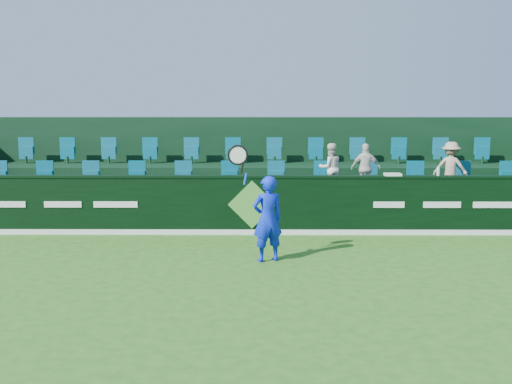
{
  "coord_description": "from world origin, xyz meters",
  "views": [
    {
      "loc": [
        0.17,
        -8.83,
        2.87
      ],
      "look_at": [
        0.1,
        2.8,
        1.15
      ],
      "focal_mm": 40.0,
      "sensor_mm": 36.0,
      "label": 1
    }
  ],
  "objects_px": {
    "spectator_middle": "(366,168)",
    "spectator_right": "(451,167)",
    "tennis_player": "(267,218)",
    "towel": "(393,174)",
    "drinks_bottle": "(438,171)",
    "spectator_left": "(330,168)"
  },
  "relations": [
    {
      "from": "spectator_left",
      "to": "tennis_player",
      "type": "bearing_deg",
      "value": 51.92
    },
    {
      "from": "spectator_left",
      "to": "spectator_middle",
      "type": "relative_size",
      "value": 1.0
    },
    {
      "from": "spectator_left",
      "to": "drinks_bottle",
      "type": "relative_size",
      "value": 5.74
    },
    {
      "from": "spectator_right",
      "to": "drinks_bottle",
      "type": "height_order",
      "value": "spectator_right"
    },
    {
      "from": "tennis_player",
      "to": "spectator_right",
      "type": "bearing_deg",
      "value": 37.27
    },
    {
      "from": "tennis_player",
      "to": "towel",
      "type": "distance_m",
      "value": 3.75
    },
    {
      "from": "tennis_player",
      "to": "spectator_middle",
      "type": "distance_m",
      "value": 4.29
    },
    {
      "from": "spectator_middle",
      "to": "towel",
      "type": "relative_size",
      "value": 3.27
    },
    {
      "from": "spectator_middle",
      "to": "drinks_bottle",
      "type": "xyz_separation_m",
      "value": [
        1.43,
        -1.12,
        0.05
      ]
    },
    {
      "from": "spectator_middle",
      "to": "spectator_right",
      "type": "distance_m",
      "value": 2.08
    },
    {
      "from": "spectator_right",
      "to": "drinks_bottle",
      "type": "relative_size",
      "value": 5.92
    },
    {
      "from": "spectator_right",
      "to": "towel",
      "type": "relative_size",
      "value": 3.38
    },
    {
      "from": "spectator_right",
      "to": "drinks_bottle",
      "type": "bearing_deg",
      "value": 82.39
    },
    {
      "from": "spectator_left",
      "to": "towel",
      "type": "xyz_separation_m",
      "value": [
        1.28,
        -1.12,
        -0.03
      ]
    },
    {
      "from": "spectator_middle",
      "to": "spectator_right",
      "type": "bearing_deg",
      "value": -170.8
    },
    {
      "from": "spectator_middle",
      "to": "spectator_right",
      "type": "relative_size",
      "value": 0.97
    },
    {
      "from": "spectator_middle",
      "to": "drinks_bottle",
      "type": "height_order",
      "value": "spectator_middle"
    },
    {
      "from": "towel",
      "to": "spectator_middle",
      "type": "bearing_deg",
      "value": 109.95
    },
    {
      "from": "spectator_middle",
      "to": "spectator_left",
      "type": "bearing_deg",
      "value": 9.2
    },
    {
      "from": "towel",
      "to": "drinks_bottle",
      "type": "xyz_separation_m",
      "value": [
        1.03,
        0.0,
        0.08
      ]
    },
    {
      "from": "tennis_player",
      "to": "spectator_left",
      "type": "height_order",
      "value": "tennis_player"
    },
    {
      "from": "tennis_player",
      "to": "spectator_right",
      "type": "height_order",
      "value": "tennis_player"
    }
  ]
}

